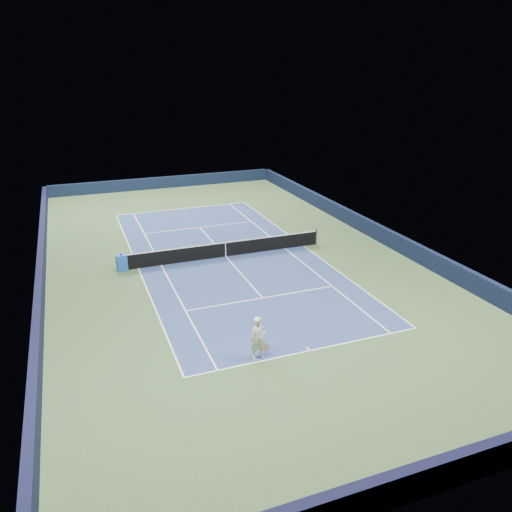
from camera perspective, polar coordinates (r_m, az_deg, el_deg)
name	(u,v)px	position (r m, az deg, el deg)	size (l,w,h in m)	color
ground	(226,257)	(31.73, -3.49, -0.06)	(40.00, 40.00, 0.00)	#35522D
wall_far	(164,182)	(50.07, -10.46, 8.27)	(22.00, 0.35, 1.10)	#101932
wall_near	(436,475)	(16.35, 19.87, -22.46)	(22.00, 0.35, 1.10)	black
wall_right	(372,229)	(36.05, 13.14, 2.99)	(0.35, 40.00, 1.10)	#101832
wall_left	(41,272)	(30.38, -23.37, -1.74)	(0.35, 40.00, 1.10)	black
court_surface	(226,256)	(31.73, -3.49, -0.06)	(10.97, 23.77, 0.01)	navy
baseline_far	(183,209)	(42.65, -8.35, 5.39)	(10.97, 0.08, 0.00)	white
baseline_near	(310,351)	(21.82, 6.17, -10.71)	(10.97, 0.08, 0.00)	white
sideline_doubles_right	(304,246)	(33.64, 5.45, 1.17)	(0.08, 23.77, 0.00)	white
sideline_doubles_left	(138,268)	(30.67, -13.30, -1.37)	(0.08, 23.77, 0.00)	white
sideline_singles_right	(285,248)	(33.09, 3.32, 0.88)	(0.08, 23.77, 0.00)	white
sideline_singles_left	(161,265)	(30.85, -10.79, -1.03)	(0.08, 23.77, 0.00)	white
service_line_far	(200,227)	(37.53, -6.45, 3.28)	(8.23, 0.08, 0.00)	white
service_line_near	(263,298)	(26.19, 0.77, -4.81)	(8.23, 0.08, 0.00)	white
center_service_line	(226,256)	(31.72, -3.49, -0.05)	(0.08, 12.80, 0.00)	white
center_mark_far	(183,209)	(42.51, -8.30, 5.34)	(0.08, 0.30, 0.00)	white
center_mark_near	(308,349)	(21.93, 5.99, -10.52)	(0.08, 0.30, 0.00)	white
tennis_net	(225,249)	(31.55, -3.51, 0.79)	(12.90, 0.10, 1.07)	black
sponsor_cube	(122,262)	(30.48, -15.08, -0.71)	(0.65, 0.59, 0.98)	blue
tennis_player	(258,338)	(20.74, 0.27, -9.39)	(0.86, 1.30, 2.03)	silver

